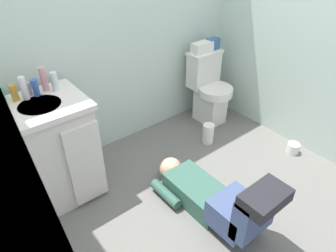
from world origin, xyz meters
TOP-DOWN VIEW (x-y plane):
  - ground_plane at (0.00, 0.00)m, footprint 2.99×3.18m
  - wall_back at (0.00, 1.13)m, footprint 2.65×0.08m
  - wall_right at (1.28, 0.00)m, footprint 0.08×2.18m
  - toilet at (0.87, 0.82)m, footprint 0.36×0.46m
  - vanity_cabinet at (-0.82, 0.76)m, footprint 0.60×0.53m
  - faucet at (-0.82, 0.91)m, footprint 0.02×0.02m
  - person_plumber at (-0.04, -0.17)m, footprint 0.39×1.06m
  - tissue_box at (0.83, 0.91)m, footprint 0.22×0.11m
  - toiletry_bag at (0.98, 0.91)m, footprint 0.12×0.09m
  - soap_dispenser at (-1.01, 0.89)m, footprint 0.06×0.06m
  - bottle_amber at (-0.93, 0.90)m, footprint 0.04×0.04m
  - bottle_white at (-0.86, 0.88)m, footprint 0.05×0.05m
  - bottle_blue at (-0.79, 0.88)m, footprint 0.04×0.04m
  - bottle_pink at (-0.71, 0.93)m, footprint 0.05×0.05m
  - bottle_clear at (-0.66, 0.88)m, footprint 0.05×0.05m
  - paper_towel_roll at (0.57, 0.50)m, footprint 0.11×0.11m
  - toilet_paper_roll at (1.08, -0.12)m, footprint 0.11×0.11m

SIDE VIEW (x-z plane):
  - ground_plane at x=0.00m, z-range -0.04..0.00m
  - toilet_paper_roll at x=1.08m, z-range 0.00..0.10m
  - paper_towel_roll at x=0.57m, z-range 0.00..0.20m
  - person_plumber at x=-0.04m, z-range -0.08..0.44m
  - toilet at x=0.87m, z-range -0.01..0.74m
  - vanity_cabinet at x=-0.82m, z-range 0.01..0.83m
  - tissue_box at x=0.83m, z-range 0.75..0.85m
  - toiletry_bag at x=0.98m, z-range 0.75..0.86m
  - faucet at x=-0.82m, z-range 0.82..0.92m
  - bottle_amber at x=-0.93m, z-range 0.82..0.93m
  - bottle_blue at x=-0.79m, z-range 0.82..0.94m
  - soap_dispenser at x=-1.01m, z-range 0.80..0.97m
  - bottle_clear at x=-0.66m, z-range 0.82..0.96m
  - bottle_white at x=-0.86m, z-range 0.82..0.98m
  - bottle_pink at x=-0.71m, z-range 0.82..0.99m
  - wall_back at x=0.00m, z-range 0.00..2.40m
  - wall_right at x=1.28m, z-range 0.00..2.40m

